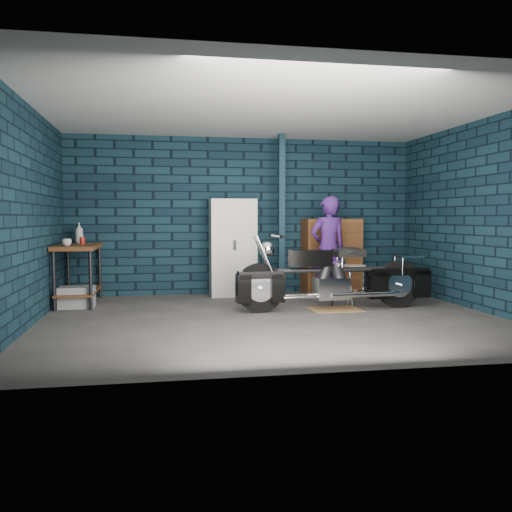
{
  "coord_description": "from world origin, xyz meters",
  "views": [
    {
      "loc": [
        -1.46,
        -6.85,
        1.31
      ],
      "look_at": [
        -0.18,
        0.3,
        0.81
      ],
      "focal_mm": 38.0,
      "sensor_mm": 36.0,
      "label": 1
    }
  ],
  "objects_px": {
    "shop_stool": "(355,285)",
    "locker": "(233,248)",
    "person": "(328,248)",
    "tool_chest": "(331,256)",
    "motorcycle": "(335,272)",
    "workbench": "(79,274)",
    "storage_bin": "(77,297)"
  },
  "relations": [
    {
      "from": "workbench",
      "to": "storage_bin",
      "type": "relative_size",
      "value": 2.79
    },
    {
      "from": "person",
      "to": "storage_bin",
      "type": "distance_m",
      "value": 3.93
    },
    {
      "from": "workbench",
      "to": "shop_stool",
      "type": "distance_m",
      "value": 4.21
    },
    {
      "from": "locker",
      "to": "tool_chest",
      "type": "relative_size",
      "value": 1.26
    },
    {
      "from": "workbench",
      "to": "person",
      "type": "relative_size",
      "value": 0.84
    },
    {
      "from": "shop_stool",
      "to": "locker",
      "type": "bearing_deg",
      "value": 139.9
    },
    {
      "from": "workbench",
      "to": "motorcycle",
      "type": "xyz_separation_m",
      "value": [
        3.71,
        -1.2,
        0.09
      ]
    },
    {
      "from": "workbench",
      "to": "tool_chest",
      "type": "relative_size",
      "value": 1.08
    },
    {
      "from": "workbench",
      "to": "locker",
      "type": "bearing_deg",
      "value": 11.1
    },
    {
      "from": "storage_bin",
      "to": "tool_chest",
      "type": "distance_m",
      "value": 4.28
    },
    {
      "from": "shop_stool",
      "to": "person",
      "type": "bearing_deg",
      "value": 107.56
    },
    {
      "from": "workbench",
      "to": "tool_chest",
      "type": "height_order",
      "value": "tool_chest"
    },
    {
      "from": "workbench",
      "to": "shop_stool",
      "type": "height_order",
      "value": "workbench"
    },
    {
      "from": "motorcycle",
      "to": "shop_stool",
      "type": "xyz_separation_m",
      "value": [
        0.4,
        0.28,
        -0.24
      ]
    },
    {
      "from": "tool_chest",
      "to": "workbench",
      "type": "bearing_deg",
      "value": -173.46
    },
    {
      "from": "motorcycle",
      "to": "locker",
      "type": "distance_m",
      "value": 2.12
    },
    {
      "from": "workbench",
      "to": "motorcycle",
      "type": "relative_size",
      "value": 0.57
    },
    {
      "from": "storage_bin",
      "to": "shop_stool",
      "type": "distance_m",
      "value": 4.12
    },
    {
      "from": "person",
      "to": "workbench",
      "type": "bearing_deg",
      "value": -12.54
    },
    {
      "from": "motorcycle",
      "to": "person",
      "type": "xyz_separation_m",
      "value": [
        0.19,
        0.94,
        0.29
      ]
    },
    {
      "from": "locker",
      "to": "shop_stool",
      "type": "xyz_separation_m",
      "value": [
        1.66,
        -1.4,
        -0.51
      ]
    },
    {
      "from": "person",
      "to": "tool_chest",
      "type": "height_order",
      "value": "person"
    },
    {
      "from": "workbench",
      "to": "tool_chest",
      "type": "distance_m",
      "value": 4.22
    },
    {
      "from": "storage_bin",
      "to": "shop_stool",
      "type": "xyz_separation_m",
      "value": [
        4.08,
        -0.55,
        0.15
      ]
    },
    {
      "from": "tool_chest",
      "to": "shop_stool",
      "type": "xyz_separation_m",
      "value": [
        -0.09,
        -1.4,
        -0.34
      ]
    },
    {
      "from": "workbench",
      "to": "tool_chest",
      "type": "bearing_deg",
      "value": 6.54
    },
    {
      "from": "person",
      "to": "storage_bin",
      "type": "bearing_deg",
      "value": -7.17
    },
    {
      "from": "storage_bin",
      "to": "locker",
      "type": "relative_size",
      "value": 0.31
    },
    {
      "from": "workbench",
      "to": "storage_bin",
      "type": "height_order",
      "value": "workbench"
    },
    {
      "from": "storage_bin",
      "to": "person",
      "type": "bearing_deg",
      "value": 1.59
    },
    {
      "from": "person",
      "to": "storage_bin",
      "type": "relative_size",
      "value": 3.32
    },
    {
      "from": "motorcycle",
      "to": "shop_stool",
      "type": "relative_size",
      "value": 4.02
    }
  ]
}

